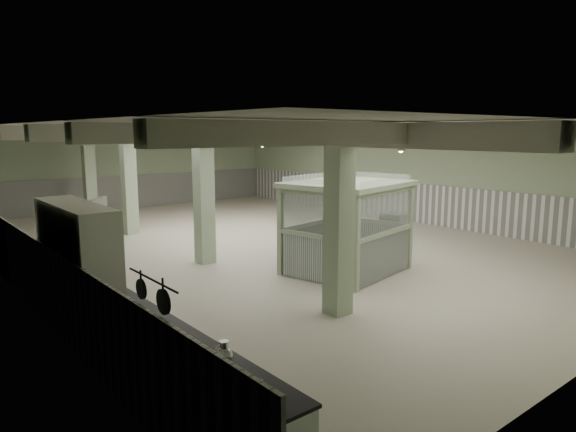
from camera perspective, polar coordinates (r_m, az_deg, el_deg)
floor at (r=16.06m, az=-3.19°, el=-3.06°), size 20.00×20.00×0.00m
ceiling at (r=15.68m, az=-3.31°, el=9.89°), size 14.00×20.00×0.02m
wall_back at (r=24.56m, az=-17.11°, el=5.08°), size 14.00×0.02×3.60m
wall_left at (r=13.01m, az=-29.11°, el=0.90°), size 0.02×20.00×3.60m
wall_right at (r=20.64m, az=12.75°, el=4.53°), size 0.02×20.00×3.60m
wainscot_left at (r=13.18m, az=-28.64°, el=-3.61°), size 0.05×19.90×1.50m
wainscot_right at (r=20.73m, az=12.60°, el=1.64°), size 0.05×19.90×1.50m
wainscot_back at (r=24.63m, az=-16.97°, el=2.64°), size 13.90×0.05×1.50m
girder at (r=14.36m, az=-11.51°, el=8.90°), size 0.45×19.90×0.40m
beam_a at (r=10.56m, az=21.56°, el=8.58°), size 13.90×0.35×0.32m
beam_b at (r=11.99m, az=11.00°, el=9.06°), size 13.90×0.35×0.32m
beam_c at (r=13.73m, az=2.89°, el=9.23°), size 13.90×0.35×0.32m
beam_d at (r=15.68m, az=-3.30°, el=9.23°), size 13.90×0.35×0.32m
beam_e at (r=17.77m, az=-8.09°, el=9.16°), size 13.90×0.35×0.32m
beam_f at (r=19.95m, az=-11.84°, el=9.07°), size 13.90×0.35×0.32m
beam_g at (r=22.20m, az=-14.85°, el=8.96°), size 13.90×0.35×0.32m
column_a at (r=9.61m, az=5.67°, el=-0.54°), size 0.42×0.42×3.60m
column_b at (r=13.59m, az=-9.34°, el=2.27°), size 0.42×0.42×3.60m
column_c at (r=18.08m, az=-17.27°, el=3.70°), size 0.42×0.42×3.60m
column_d at (r=21.83m, az=-21.22°, el=4.38°), size 0.42×0.42×3.60m
hook_rail at (r=5.81m, az=-14.87°, el=-6.86°), size 0.02×1.20×0.02m
pendant_front at (r=12.39m, az=12.45°, el=7.30°), size 0.44×0.44×0.22m
pendant_mid at (r=16.39m, az=-2.89°, el=7.95°), size 0.44×0.44×0.22m
pendant_back at (r=20.63m, az=-11.21°, el=8.06°), size 0.44×0.44×0.22m
prep_counter at (r=6.96m, az=-13.45°, el=-16.26°), size 0.86×4.90×0.91m
pitcher_near at (r=5.87m, az=-7.11°, el=-14.89°), size 0.20×0.23×0.28m
pitcher_far at (r=5.07m, az=-3.28°, el=-19.15°), size 0.22×0.24×0.25m
veg_colander at (r=6.76m, az=-14.57°, el=-12.16°), size 0.45×0.45×0.19m
orange_bowl at (r=6.39m, az=-11.35°, el=-13.86°), size 0.30×0.30×0.09m
skillet_near at (r=5.76m, az=-13.68°, el=-9.24°), size 0.04×0.28×0.28m
skillet_far at (r=6.27m, az=-15.99°, el=-7.81°), size 0.03×0.24×0.24m
walkin_cooler at (r=9.36m, az=-22.14°, el=-5.37°), size 1.12×2.56×2.35m
guard_booth at (r=12.64m, az=6.58°, el=0.79°), size 3.24×2.91×2.39m
filing_cabinet at (r=13.89m, az=11.53°, el=-2.42°), size 0.53×0.68×1.32m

